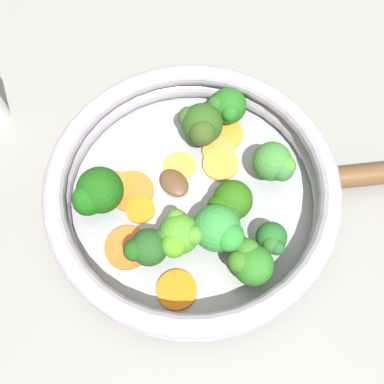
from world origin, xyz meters
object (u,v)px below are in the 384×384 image
(broccoli_floret_4, at_px, (250,263))
(broccoli_floret_6, at_px, (220,230))
(broccoli_floret_3, at_px, (201,125))
(broccoli_floret_1, at_px, (231,202))
(carrot_slice_1, at_px, (140,210))
(broccoli_floret_8, at_px, (148,248))
(carrot_slice_4, at_px, (131,191))
(carrot_slice_8, at_px, (177,290))
(broccoli_floret_2, at_px, (275,163))
(broccoli_floret_7, at_px, (272,240))
(carrot_slice_7, at_px, (179,166))
(broccoli_floret_5, at_px, (96,193))
(carrot_slice_0, at_px, (219,152))
(broccoli_floret_0, at_px, (180,235))
(broccoli_floret_9, at_px, (227,107))
(mushroom_piece_0, at_px, (173,184))
(carrot_slice_6, at_px, (217,162))
(skillet, at_px, (192,200))
(carrot_slice_2, at_px, (115,187))
(carrot_slice_5, at_px, (224,134))
(carrot_slice_3, at_px, (127,247))

(broccoli_floret_4, height_order, broccoli_floret_6, broccoli_floret_6)
(broccoli_floret_3, bearing_deg, broccoli_floret_1, 57.08)
(carrot_slice_1, height_order, broccoli_floret_8, broccoli_floret_8)
(broccoli_floret_3, bearing_deg, carrot_slice_4, -10.04)
(carrot_slice_8, distance_m, broccoli_floret_2, 0.16)
(broccoli_floret_7, bearing_deg, broccoli_floret_8, -46.86)
(carrot_slice_7, xyz_separation_m, broccoli_floret_6, (0.04, 0.08, 0.03))
(broccoli_floret_5, bearing_deg, carrot_slice_8, 80.39)
(carrot_slice_1, xyz_separation_m, broccoli_floret_1, (-0.06, 0.07, 0.02))
(carrot_slice_0, distance_m, broccoli_floret_0, 0.12)
(broccoli_floret_4, xyz_separation_m, broccoli_floret_9, (-0.13, -0.12, -0.00))
(broccoli_floret_4, relative_size, mushroom_piece_0, 1.28)
(carrot_slice_6, height_order, carrot_slice_7, carrot_slice_6)
(skillet, height_order, broccoli_floret_6, broccoli_floret_6)
(broccoli_floret_2, bearing_deg, carrot_slice_6, -68.43)
(broccoli_floret_1, relative_size, broccoli_floret_2, 0.90)
(broccoli_floret_6, bearing_deg, broccoli_floret_5, -69.56)
(carrot_slice_4, xyz_separation_m, broccoli_floret_9, (-0.13, 0.02, 0.02))
(carrot_slice_4, relative_size, broccoli_floret_7, 1.23)
(carrot_slice_6, height_order, broccoli_floret_2, broccoli_floret_2)
(carrot_slice_2, distance_m, carrot_slice_8, 0.13)
(carrot_slice_6, xyz_separation_m, mushroom_piece_0, (0.05, -0.02, 0.00))
(broccoli_floret_1, distance_m, broccoli_floret_4, 0.06)
(carrot_slice_4, bearing_deg, carrot_slice_1, 65.03)
(carrot_slice_1, xyz_separation_m, mushroom_piece_0, (-0.04, 0.01, 0.00))
(broccoli_floret_6, relative_size, broccoli_floret_7, 1.42)
(carrot_slice_5, height_order, broccoli_floret_0, broccoli_floret_0)
(carrot_slice_5, relative_size, broccoli_floret_2, 0.81)
(carrot_slice_0, distance_m, carrot_slice_6, 0.01)
(carrot_slice_5, height_order, broccoli_floret_6, broccoli_floret_6)
(broccoli_floret_7, distance_m, mushroom_piece_0, 0.12)
(carrot_slice_7, bearing_deg, broccoli_floret_7, 83.31)
(carrot_slice_4, bearing_deg, broccoli_floret_2, 135.20)
(carrot_slice_4, bearing_deg, carrot_slice_6, 149.29)
(carrot_slice_7, xyz_separation_m, broccoli_floret_4, (0.05, 0.12, 0.03))
(carrot_slice_7, xyz_separation_m, broccoli_floret_9, (-0.08, 0.00, 0.02))
(carrot_slice_7, bearing_deg, carrot_slice_8, 38.36)
(carrot_slice_4, height_order, broccoli_floret_6, broccoli_floret_6)
(carrot_slice_5, xyz_separation_m, broccoli_floret_6, (0.10, 0.07, 0.03))
(carrot_slice_8, distance_m, broccoli_floret_4, 0.07)
(skillet, height_order, mushroom_piece_0, mushroom_piece_0)
(carrot_slice_1, xyz_separation_m, carrot_slice_6, (-0.09, 0.03, 0.00))
(carrot_slice_3, height_order, broccoli_floret_2, broccoli_floret_2)
(skillet, bearing_deg, carrot_slice_2, -59.60)
(broccoli_floret_1, height_order, broccoli_floret_2, broccoli_floret_2)
(carrot_slice_4, xyz_separation_m, carrot_slice_7, (-0.05, 0.02, -0.00))
(broccoli_floret_8, distance_m, broccoli_floret_9, 0.18)
(carrot_slice_5, xyz_separation_m, carrot_slice_7, (0.06, -0.01, -0.00))
(carrot_slice_8, distance_m, broccoli_floret_7, 0.10)
(skillet, relative_size, carrot_slice_5, 6.40)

